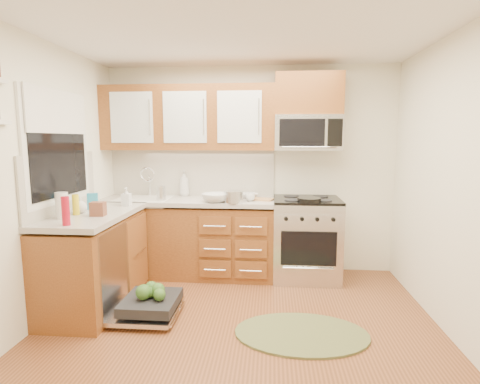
# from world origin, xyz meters

# --- Properties ---
(floor) EXTENTS (3.50, 3.50, 0.00)m
(floor) POSITION_xyz_m (0.00, 0.00, 0.00)
(floor) COLOR brown
(floor) RESTS_ON ground
(ceiling) EXTENTS (3.50, 3.50, 0.00)m
(ceiling) POSITION_xyz_m (0.00, 0.00, 2.50)
(ceiling) COLOR white
(ceiling) RESTS_ON ground
(wall_back) EXTENTS (3.50, 0.04, 2.50)m
(wall_back) POSITION_xyz_m (0.00, 1.75, 1.25)
(wall_back) COLOR white
(wall_back) RESTS_ON ground
(wall_front) EXTENTS (3.50, 0.04, 2.50)m
(wall_front) POSITION_xyz_m (0.00, -1.75, 1.25)
(wall_front) COLOR white
(wall_front) RESTS_ON ground
(wall_left) EXTENTS (0.04, 3.50, 2.50)m
(wall_left) POSITION_xyz_m (-1.75, 0.00, 1.25)
(wall_left) COLOR white
(wall_left) RESTS_ON ground
(wall_right) EXTENTS (0.04, 3.50, 2.50)m
(wall_right) POSITION_xyz_m (1.75, 0.00, 1.25)
(wall_right) COLOR white
(wall_right) RESTS_ON ground
(base_cabinet_back) EXTENTS (2.05, 0.60, 0.85)m
(base_cabinet_back) POSITION_xyz_m (-0.73, 1.45, 0.42)
(base_cabinet_back) COLOR #613115
(base_cabinet_back) RESTS_ON ground
(base_cabinet_left) EXTENTS (0.60, 1.25, 0.85)m
(base_cabinet_left) POSITION_xyz_m (-1.45, 0.52, 0.42)
(base_cabinet_left) COLOR #613115
(base_cabinet_left) RESTS_ON ground
(countertop_back) EXTENTS (2.07, 0.64, 0.05)m
(countertop_back) POSITION_xyz_m (-0.72, 1.44, 0.90)
(countertop_back) COLOR #B2ABA3
(countertop_back) RESTS_ON base_cabinet_back
(countertop_left) EXTENTS (0.64, 1.27, 0.05)m
(countertop_left) POSITION_xyz_m (-1.44, 0.53, 0.90)
(countertop_left) COLOR #B2ABA3
(countertop_left) RESTS_ON base_cabinet_left
(backsplash_back) EXTENTS (2.05, 0.02, 0.57)m
(backsplash_back) POSITION_xyz_m (-0.73, 1.74, 1.21)
(backsplash_back) COLOR beige
(backsplash_back) RESTS_ON ground
(backsplash_left) EXTENTS (0.02, 1.25, 0.57)m
(backsplash_left) POSITION_xyz_m (-1.74, 0.52, 1.21)
(backsplash_left) COLOR beige
(backsplash_left) RESTS_ON ground
(upper_cabinets) EXTENTS (2.05, 0.35, 0.75)m
(upper_cabinets) POSITION_xyz_m (-0.73, 1.57, 1.88)
(upper_cabinets) COLOR #613115
(upper_cabinets) RESTS_ON ground
(cabinet_over_mw) EXTENTS (0.76, 0.35, 0.47)m
(cabinet_over_mw) POSITION_xyz_m (0.68, 1.57, 2.13)
(cabinet_over_mw) COLOR #613115
(cabinet_over_mw) RESTS_ON ground
(range) EXTENTS (0.76, 0.64, 0.95)m
(range) POSITION_xyz_m (0.68, 1.43, 0.47)
(range) COLOR silver
(range) RESTS_ON ground
(microwave) EXTENTS (0.76, 0.38, 0.40)m
(microwave) POSITION_xyz_m (0.68, 1.55, 1.70)
(microwave) COLOR silver
(microwave) RESTS_ON ground
(sink) EXTENTS (0.62, 0.50, 0.26)m
(sink) POSITION_xyz_m (-1.25, 1.42, 0.80)
(sink) COLOR white
(sink) RESTS_ON ground
(dishwasher) EXTENTS (0.70, 0.60, 0.20)m
(dishwasher) POSITION_xyz_m (-0.86, 0.30, 0.10)
(dishwasher) COLOR silver
(dishwasher) RESTS_ON ground
(window) EXTENTS (0.03, 1.05, 1.05)m
(window) POSITION_xyz_m (-1.74, 0.50, 1.55)
(window) COLOR white
(window) RESTS_ON ground
(window_blind) EXTENTS (0.02, 0.96, 0.40)m
(window_blind) POSITION_xyz_m (-1.71, 0.50, 1.88)
(window_blind) COLOR white
(window_blind) RESTS_ON ground
(rug) EXTENTS (1.31, 1.08, 0.02)m
(rug) POSITION_xyz_m (0.54, 0.10, 0.01)
(rug) COLOR #61673B
(rug) RESTS_ON ground
(skillet) EXTENTS (0.26, 0.26, 0.05)m
(skillet) POSITION_xyz_m (0.68, 1.18, 0.97)
(skillet) COLOR black
(skillet) RESTS_ON range
(stock_pot) EXTENTS (0.28, 0.28, 0.13)m
(stock_pot) POSITION_xyz_m (-0.15, 1.22, 0.99)
(stock_pot) COLOR silver
(stock_pot) RESTS_ON countertop_back
(cutting_board) EXTENTS (0.30, 0.24, 0.02)m
(cutting_board) POSITION_xyz_m (0.16, 1.43, 0.93)
(cutting_board) COLOR #A97C4D
(cutting_board) RESTS_ON countertop_back
(canister) EXTENTS (0.13, 0.13, 0.17)m
(canister) POSITION_xyz_m (-1.00, 1.29, 1.01)
(canister) COLOR silver
(canister) RESTS_ON countertop_back
(paper_towel_roll) EXTENTS (0.14, 0.14, 0.24)m
(paper_towel_roll) POSITION_xyz_m (-1.59, 0.25, 1.04)
(paper_towel_roll) COLOR white
(paper_towel_roll) RESTS_ON countertop_left
(mustard_bottle) EXTENTS (0.08, 0.08, 0.19)m
(mustard_bottle) POSITION_xyz_m (-1.55, 0.42, 1.02)
(mustard_bottle) COLOR yellow
(mustard_bottle) RESTS_ON countertop_left
(red_bottle) EXTENTS (0.08, 0.08, 0.24)m
(red_bottle) POSITION_xyz_m (-1.41, 0.00, 1.04)
(red_bottle) COLOR #B10E23
(red_bottle) RESTS_ON countertop_left
(wooden_box) EXTENTS (0.13, 0.10, 0.13)m
(wooden_box) POSITION_xyz_m (-1.32, 0.39, 0.99)
(wooden_box) COLOR brown
(wooden_box) RESTS_ON countertop_left
(blue_carton) EXTENTS (0.12, 0.09, 0.16)m
(blue_carton) POSITION_xyz_m (-1.53, 0.71, 1.01)
(blue_carton) COLOR teal
(blue_carton) RESTS_ON countertop_left
(bowl_a) EXTENTS (0.30, 0.30, 0.06)m
(bowl_a) POSITION_xyz_m (-0.01, 1.58, 0.95)
(bowl_a) COLOR #999999
(bowl_a) RESTS_ON countertop_back
(bowl_b) EXTENTS (0.33, 0.33, 0.10)m
(bowl_b) POSITION_xyz_m (-0.36, 1.25, 0.97)
(bowl_b) COLOR #999999
(bowl_b) RESTS_ON countertop_back
(cup) EXTENTS (0.13, 0.13, 0.09)m
(cup) POSITION_xyz_m (0.02, 1.35, 0.97)
(cup) COLOR #999999
(cup) RESTS_ON countertop_back
(soap_bottle_a) EXTENTS (0.15, 0.15, 0.32)m
(soap_bottle_a) POSITION_xyz_m (-0.82, 1.68, 1.08)
(soap_bottle_a) COLOR #999999
(soap_bottle_a) RESTS_ON countertop_back
(soap_bottle_b) EXTENTS (0.09, 0.09, 0.19)m
(soap_bottle_b) POSITION_xyz_m (-1.27, 0.94, 1.02)
(soap_bottle_b) COLOR #999999
(soap_bottle_b) RESTS_ON countertop_left
(soap_bottle_c) EXTENTS (0.13, 0.13, 0.16)m
(soap_bottle_c) POSITION_xyz_m (-1.56, 0.50, 1.01)
(soap_bottle_c) COLOR #999999
(soap_bottle_c) RESTS_ON countertop_left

